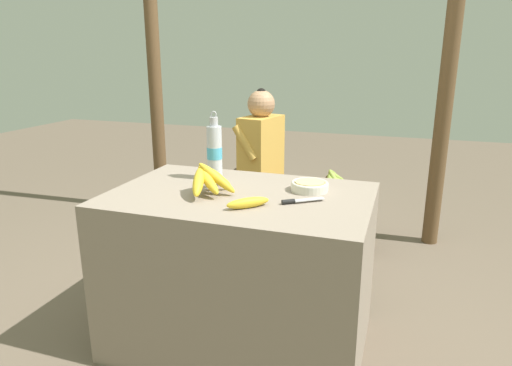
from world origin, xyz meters
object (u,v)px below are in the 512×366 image
at_px(support_post_far, 450,58).
at_px(knife, 297,201).
at_px(seated_vendor, 256,154).
at_px(support_post_near, 154,56).
at_px(banana_bunch_green, 334,179).
at_px(wooden_bench, 273,193).
at_px(water_bottle, 215,152).
at_px(banana_bunch_ripe, 209,178).
at_px(loose_banana_front, 248,203).
at_px(serving_bowl, 310,185).

bearing_deg(support_post_far, knife, -111.39).
bearing_deg(seated_vendor, support_post_near, -6.02).
bearing_deg(support_post_near, banana_bunch_green, -11.21).
xyz_separation_m(wooden_bench, support_post_near, (-1.12, 0.31, 0.96)).
relative_size(water_bottle, support_post_near, 0.13).
distance_m(knife, banana_bunch_green, 1.34).
bearing_deg(seated_vendor, knife, 128.21).
bearing_deg(support_post_near, seated_vendor, -18.69).
bearing_deg(wooden_bench, knife, -69.69).
bearing_deg(banana_bunch_ripe, loose_banana_front, -28.94).
distance_m(water_bottle, knife, 0.54).
relative_size(banana_bunch_ripe, wooden_bench, 0.22).
distance_m(banana_bunch_ripe, loose_banana_front, 0.27).
height_order(support_post_near, support_post_far, same).
bearing_deg(banana_bunch_ripe, knife, -0.82).
relative_size(serving_bowl, support_post_near, 0.06).
xyz_separation_m(serving_bowl, support_post_far, (0.62, 1.43, 0.54)).
bearing_deg(banana_bunch_ripe, water_bottle, 107.16).
distance_m(banana_bunch_ripe, support_post_far, 1.99).
bearing_deg(support_post_far, serving_bowl, -113.48).
relative_size(wooden_bench, seated_vendor, 1.32).
relative_size(knife, support_post_near, 0.06).
xyz_separation_m(serving_bowl, wooden_bench, (-0.50, 1.12, -0.41)).
bearing_deg(support_post_far, wooden_bench, -164.40).
bearing_deg(loose_banana_front, water_bottle, 129.97).
bearing_deg(banana_bunch_green, loose_banana_front, -95.11).
relative_size(banana_bunch_green, support_post_far, 0.11).
distance_m(support_post_near, support_post_far, 2.24).
relative_size(banana_bunch_ripe, water_bottle, 0.99).
bearing_deg(support_post_near, knife, -45.31).
xyz_separation_m(banana_bunch_ripe, banana_bunch_green, (0.36, 1.31, -0.32)).
xyz_separation_m(loose_banana_front, support_post_near, (-1.43, 1.75, 0.55)).
height_order(serving_bowl, banana_bunch_green, serving_bowl).
bearing_deg(banana_bunch_ripe, wooden_bench, 93.69).
height_order(banana_bunch_ripe, seated_vendor, seated_vendor).
bearing_deg(banana_bunch_green, support_post_far, 24.45).
xyz_separation_m(serving_bowl, water_bottle, (-0.49, 0.05, 0.11)).
bearing_deg(banana_bunch_ripe, support_post_near, 126.68).
bearing_deg(loose_banana_front, banana_bunch_ripe, 151.06).
bearing_deg(support_post_far, seated_vendor, -165.02).
bearing_deg(knife, support_post_far, 32.06).
bearing_deg(knife, support_post_near, 98.14).
height_order(banana_bunch_ripe, loose_banana_front, banana_bunch_ripe).
distance_m(wooden_bench, support_post_near, 1.51).
bearing_deg(seated_vendor, support_post_far, -152.36).
xyz_separation_m(water_bottle, wooden_bench, (-0.01, 1.07, -0.53)).
bearing_deg(water_bottle, loose_banana_front, -50.03).
height_order(seated_vendor, banana_bunch_green, seated_vendor).
relative_size(seated_vendor, banana_bunch_green, 3.69).
bearing_deg(seated_vendor, wooden_bench, -157.86).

